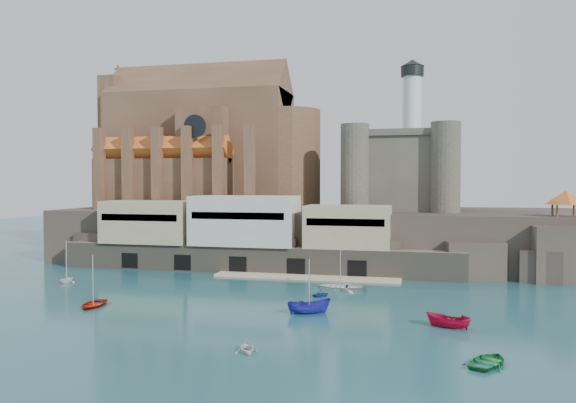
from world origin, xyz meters
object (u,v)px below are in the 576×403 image
(pavilion, at_px, (566,199))
(boat_1, at_px, (246,352))
(church, at_px, (208,150))
(boat_2, at_px, (309,313))
(boat_0, at_px, (93,306))
(castle_keep, at_px, (401,167))

(pavilion, relative_size, boat_1, 2.18)
(church, relative_size, boat_2, 8.99)
(church, bearing_deg, boat_1, -65.74)
(pavilion, bearing_deg, boat_2, -137.80)
(church, relative_size, boat_0, 8.84)
(church, relative_size, boat_1, 16.03)
(castle_keep, xyz_separation_m, boat_0, (-35.77, -49.16, -18.31))
(pavilion, distance_m, boat_0, 71.63)
(castle_keep, bearing_deg, boat_0, -126.04)
(church, height_order, pavilion, church)
(church, xyz_separation_m, boat_2, (31.27, -47.47, -22.13))
(castle_keep, xyz_separation_m, boat_1, (-11.60, -62.69, -18.31))
(castle_keep, xyz_separation_m, pavilion, (25.92, -15.08, -5.59))
(pavilion, height_order, boat_0, pavilion)
(castle_keep, bearing_deg, boat_1, -100.48)
(castle_keep, height_order, pavilion, castle_keep)
(castle_keep, distance_m, boat_1, 66.33)
(boat_0, bearing_deg, castle_keep, 45.15)
(boat_0, bearing_deg, church, 86.26)
(castle_keep, height_order, boat_0, castle_keep)
(castle_keep, xyz_separation_m, boat_2, (-8.94, -46.69, -18.31))
(church, bearing_deg, pavilion, -13.48)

